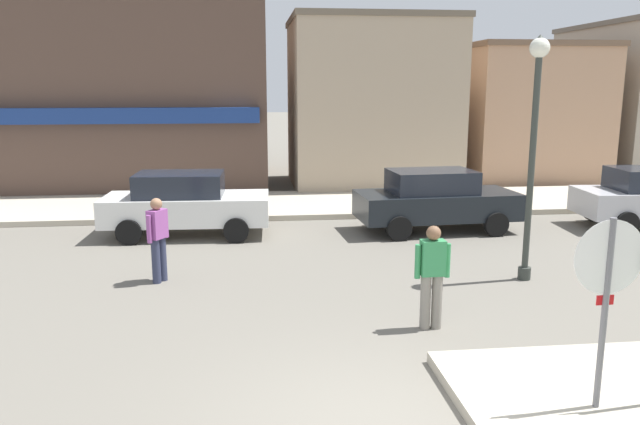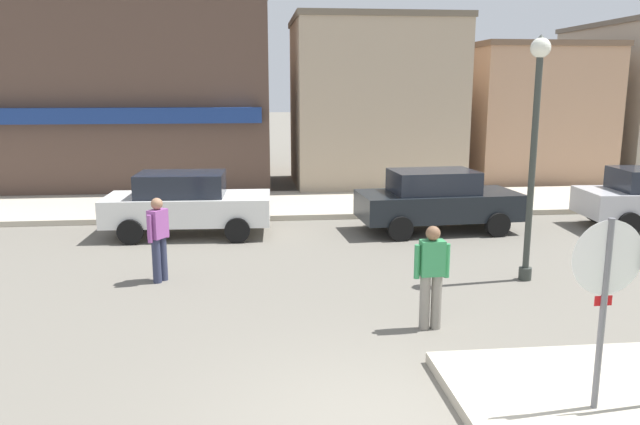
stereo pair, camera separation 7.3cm
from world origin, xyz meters
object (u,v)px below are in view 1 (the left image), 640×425
parked_car_second (435,200)px  pedestrian_crossing_near (432,274)px  lamp_post (534,124)px  stop_sign (606,289)px  pedestrian_crossing_far (158,237)px  parked_car_nearest (185,203)px

parked_car_second → pedestrian_crossing_near: size_ratio=2.55×
pedestrian_crossing_near → lamp_post: bearing=41.3°
stop_sign → pedestrian_crossing_far: (-5.51, 5.60, -0.65)m
parked_car_nearest → pedestrian_crossing_far: bearing=-92.1°
stop_sign → parked_car_second: bearing=84.5°
parked_car_nearest → pedestrian_crossing_near: bearing=-56.8°
pedestrian_crossing_far → lamp_post: bearing=-5.2°
stop_sign → pedestrian_crossing_far: bearing=134.5°
pedestrian_crossing_far → parked_car_nearest: bearing=87.9°
parked_car_nearest → pedestrian_crossing_far: pedestrian_crossing_far is taller
lamp_post → pedestrian_crossing_far: size_ratio=2.82×
lamp_post → parked_car_nearest: size_ratio=1.12×
lamp_post → parked_car_nearest: (-6.79, 4.37, -2.15)m
parked_car_nearest → parked_car_second: bearing=-2.1°
stop_sign → lamp_post: bearing=74.1°
parked_car_second → lamp_post: bearing=-82.6°
stop_sign → lamp_post: size_ratio=0.51×
lamp_post → pedestrian_crossing_near: lamp_post is taller
stop_sign → pedestrian_crossing_far: size_ratio=1.43×
pedestrian_crossing_near → pedestrian_crossing_far: bearing=147.5°
parked_car_second → pedestrian_crossing_far: (-6.39, -3.51, 0.06)m
stop_sign → pedestrian_crossing_near: 3.05m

